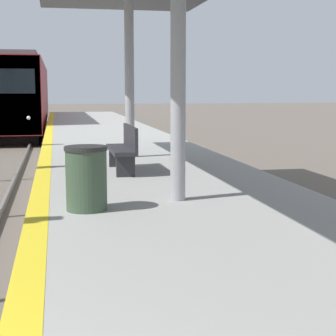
{
  "coord_description": "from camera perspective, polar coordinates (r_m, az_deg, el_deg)",
  "views": [
    {
      "loc": [
        1.93,
        -1.41,
        2.64
      ],
      "look_at": [
        5.1,
        14.49,
        0.36
      ],
      "focal_mm": 60.0,
      "sensor_mm": 36.0,
      "label": 1
    }
  ],
  "objects": [
    {
      "name": "train",
      "position": [
        36.62,
        -14.42,
        7.15
      ],
      "size": [
        2.65,
        21.57,
        4.41
      ],
      "color": "black",
      "rests_on": "ground"
    },
    {
      "name": "trash_bin",
      "position": [
        7.7,
        -8.29,
        -1.02
      ],
      "size": [
        0.58,
        0.58,
        0.88
      ],
      "color": "#384C38",
      "rests_on": "platform_right"
    },
    {
      "name": "bench",
      "position": [
        11.26,
        -4.45,
        2.13
      ],
      "size": [
        0.44,
        1.79,
        0.92
      ],
      "color": "#28282D",
      "rests_on": "platform_right"
    }
  ]
}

